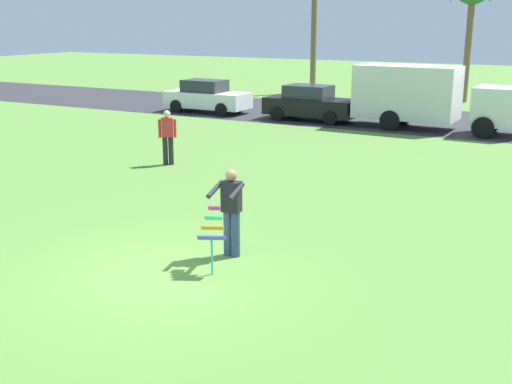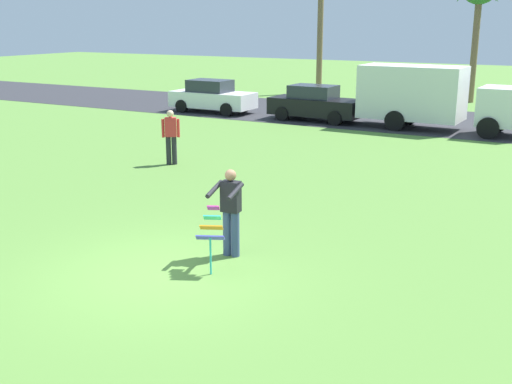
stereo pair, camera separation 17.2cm
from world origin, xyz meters
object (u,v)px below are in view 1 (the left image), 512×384
at_px(kite_held, 213,230).
at_px(parked_truck_white_box, 426,96).
at_px(person_kite_flyer, 231,209).
at_px(person_walker_near, 168,136).
at_px(parked_car_black, 310,104).
at_px(parked_car_white, 207,97).

height_order(kite_held, parked_truck_white_box, parked_truck_white_box).
bearing_deg(person_kite_flyer, person_walker_near, 133.95).
height_order(person_kite_flyer, person_walker_near, same).
bearing_deg(person_walker_near, parked_car_black, 88.03).
height_order(parked_truck_white_box, person_walker_near, parked_truck_white_box).
relative_size(kite_held, parked_car_white, 0.28).
distance_m(parked_car_white, parked_car_black, 5.55).
distance_m(kite_held, parked_truck_white_box, 17.40).
xyz_separation_m(person_kite_flyer, person_walker_near, (-5.84, 6.06, -0.02)).
bearing_deg(parked_car_black, kite_held, -72.23).
bearing_deg(parked_truck_white_box, person_walker_near, -117.87).
height_order(parked_car_black, person_walker_near, person_walker_near).
relative_size(parked_truck_white_box, person_walker_near, 3.91).
bearing_deg(person_walker_near, parked_truck_white_box, 62.13).
xyz_separation_m(parked_truck_white_box, person_walker_near, (-5.55, -10.50, -0.48)).
bearing_deg(parked_car_white, person_walker_near, -63.70).
relative_size(kite_held, parked_truck_white_box, 0.17).
bearing_deg(kite_held, parked_truck_white_box, 91.25).
xyz_separation_m(person_kite_flyer, parked_truck_white_box, (-0.29, 16.56, 0.46)).
relative_size(person_kite_flyer, person_walker_near, 1.00).
bearing_deg(parked_truck_white_box, parked_car_white, 180.00).
distance_m(kite_held, parked_car_black, 18.26).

